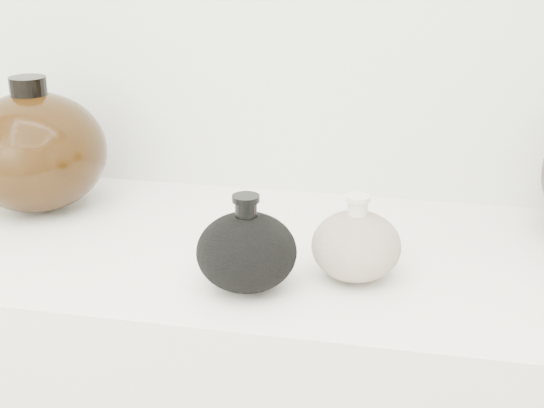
# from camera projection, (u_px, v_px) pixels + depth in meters

# --- Properties ---
(black_gourd_vase) EXTENTS (0.16, 0.16, 0.13)m
(black_gourd_vase) POSITION_uv_depth(u_px,v_px,m) (247.00, 251.00, 0.99)
(black_gourd_vase) COLOR black
(black_gourd_vase) RESTS_ON display_counter
(cream_gourd_vase) EXTENTS (0.16, 0.16, 0.12)m
(cream_gourd_vase) POSITION_uv_depth(u_px,v_px,m) (356.00, 245.00, 1.02)
(cream_gourd_vase) COLOR beige
(cream_gourd_vase) RESTS_ON display_counter
(left_round_pot) EXTENTS (0.25, 0.25, 0.22)m
(left_round_pot) POSITION_uv_depth(u_px,v_px,m) (35.00, 151.00, 1.25)
(left_round_pot) COLOR black
(left_round_pot) RESTS_ON display_counter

